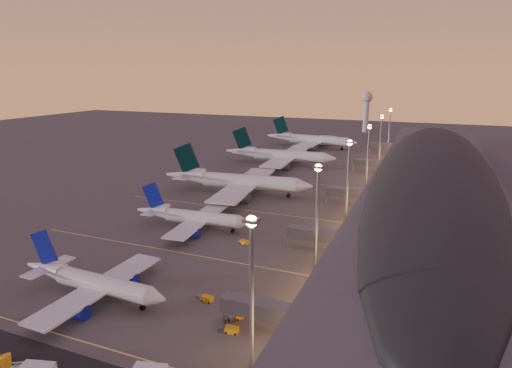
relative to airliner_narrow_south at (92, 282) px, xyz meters
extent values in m
plane|color=#43403E|center=(4.02, 31.97, -3.46)|extent=(700.00, 700.00, 0.00)
cylinder|color=silver|center=(3.25, -0.09, 0.06)|extent=(23.25, 4.57, 3.94)
cone|color=silver|center=(16.69, -0.45, 0.06)|extent=(3.84, 4.04, 3.94)
cone|color=silver|center=(-13.54, 0.37, 0.55)|extent=(10.56, 4.22, 3.94)
cube|color=silver|center=(2.13, -0.06, -0.63)|extent=(7.62, 33.36, 0.43)
cylinder|color=navy|center=(3.08, 7.22, -1.96)|extent=(5.31, 3.10, 2.96)
cylinder|color=navy|center=(2.68, -7.38, -1.96)|extent=(5.31, 3.10, 2.96)
cube|color=navy|center=(-13.02, 0.35, 5.66)|extent=(7.23, 0.79, 8.55)
cube|color=silver|center=(-12.27, 0.33, 1.15)|extent=(4.06, 12.04, 0.28)
cylinder|color=black|center=(12.97, -0.35, -2.69)|extent=(0.32, 0.32, 1.56)
cylinder|color=black|center=(12.97, -0.35, -2.91)|extent=(1.12, 0.72, 1.10)
cylinder|color=black|center=(1.46, 2.72, -2.69)|extent=(0.32, 0.32, 1.56)
cylinder|color=black|center=(1.46, 2.72, -2.91)|extent=(1.12, 0.72, 1.10)
cylinder|color=black|center=(1.31, -2.80, -2.69)|extent=(0.32, 0.32, 1.56)
cylinder|color=black|center=(1.31, -2.80, -2.91)|extent=(1.12, 0.72, 1.10)
cylinder|color=silver|center=(1.42, 44.91, 0.12)|extent=(23.78, 5.89, 4.01)
cone|color=silver|center=(15.04, 46.01, 0.12)|extent=(4.11, 4.30, 4.01)
cone|color=silver|center=(-15.60, 43.53, 0.62)|extent=(10.92, 4.85, 4.01)
cube|color=silver|center=(0.29, 44.82, -0.58)|extent=(9.53, 34.18, 0.44)
cylinder|color=navy|center=(0.45, 52.28, -1.93)|extent=(5.54, 3.42, 3.00)
cylinder|color=navy|center=(1.64, 37.48, -1.93)|extent=(5.54, 3.42, 3.00)
cube|color=navy|center=(-15.07, 43.58, 5.81)|extent=(7.36, 1.19, 8.69)
cube|color=silver|center=(-14.31, 43.64, 1.22)|extent=(4.76, 12.41, 0.28)
cylinder|color=black|center=(11.28, 45.71, -2.67)|extent=(0.35, 0.35, 1.58)
cylinder|color=black|center=(11.28, 45.71, -2.90)|extent=(1.17, 0.79, 1.12)
cylinder|color=black|center=(-0.69, 47.55, -2.67)|extent=(0.35, 0.35, 1.58)
cylinder|color=black|center=(-0.69, 47.55, -2.90)|extent=(1.17, 0.79, 1.12)
cylinder|color=black|center=(-0.24, 41.96, -2.67)|extent=(0.35, 0.35, 1.58)
cylinder|color=black|center=(-0.24, 41.96, -2.90)|extent=(1.17, 0.79, 1.12)
cylinder|color=silver|center=(-0.49, 85.85, 1.64)|extent=(37.90, 9.45, 5.67)
cone|color=silver|center=(21.18, 88.06, 1.64)|extent=(6.60, 6.26, 5.67)
cone|color=silver|center=(-27.57, 83.08, 2.35)|extent=(17.43, 7.36, 5.67)
cube|color=silver|center=(-2.29, 85.66, 0.65)|extent=(16.40, 55.66, 0.62)
cylinder|color=#585B60|center=(-2.31, 97.79, -1.27)|extent=(8.86, 5.09, 4.25)
cylinder|color=#585B60|center=(0.14, 73.78, -1.27)|extent=(8.86, 5.09, 4.25)
cube|color=black|center=(-26.73, 83.17, 9.68)|extent=(11.22, 1.98, 12.59)
cube|color=silver|center=(-25.53, 83.29, 3.20)|extent=(8.02, 20.25, 0.40)
cylinder|color=black|center=(15.19, 87.45, -2.33)|extent=(0.50, 0.50, 2.27)
cylinder|color=black|center=(15.19, 87.45, -2.67)|extent=(1.68, 1.15, 1.59)
cylinder|color=black|center=(-3.90, 89.49, -2.33)|extent=(0.50, 0.50, 2.27)
cylinder|color=black|center=(-3.90, 89.49, -2.67)|extent=(1.68, 1.15, 1.59)
cylinder|color=black|center=(-3.09, 81.59, -2.33)|extent=(0.50, 0.50, 2.27)
cylinder|color=black|center=(-3.09, 81.59, -2.67)|extent=(1.68, 1.15, 1.59)
cylinder|color=silver|center=(-3.24, 144.50, 1.54)|extent=(36.96, 7.23, 5.56)
cone|color=silver|center=(18.08, 145.47, 1.54)|extent=(6.17, 5.82, 5.56)
cone|color=silver|center=(-29.88, 143.28, 2.23)|extent=(16.83, 6.31, 5.56)
cube|color=silver|center=(-5.01, 144.42, 0.56)|extent=(13.11, 54.14, 0.61)
cylinder|color=#585B60|center=(-4.37, 156.28, -1.31)|extent=(8.48, 4.54, 4.17)
cylinder|color=#585B60|center=(-3.29, 132.67, -1.31)|extent=(8.48, 4.54, 4.17)
cube|color=black|center=(-29.05, 143.32, 9.41)|extent=(10.99, 1.33, 12.33)
cube|color=silver|center=(-27.87, 143.37, 3.06)|extent=(6.80, 19.59, 0.39)
cylinder|color=black|center=(12.18, 145.21, -2.35)|extent=(0.46, 0.46, 2.22)
cylinder|color=black|center=(12.18, 145.21, -2.69)|extent=(1.60, 1.04, 1.56)
cylinder|color=black|center=(-6.38, 148.25, -2.35)|extent=(0.46, 0.46, 2.22)
cylinder|color=black|center=(-6.38, 148.25, -2.69)|extent=(1.60, 1.04, 1.56)
cylinder|color=black|center=(-6.02, 140.48, -2.35)|extent=(0.46, 0.46, 2.22)
cylinder|color=black|center=(-6.02, 140.48, -2.69)|extent=(1.60, 1.04, 1.56)
cylinder|color=silver|center=(-2.30, 202.01, 1.63)|extent=(37.82, 9.25, 5.66)
cone|color=silver|center=(19.34, 199.91, 1.63)|extent=(6.56, 6.22, 5.66)
cone|color=silver|center=(-29.35, 204.64, 2.34)|extent=(17.38, 7.27, 5.66)
cube|color=silver|center=(-4.10, 202.19, 0.64)|extent=(16.11, 55.53, 0.62)
cylinder|color=#585B60|center=(-1.74, 214.05, -1.27)|extent=(8.83, 5.04, 4.25)
cylinder|color=#585B60|center=(-4.06, 190.08, -1.27)|extent=(8.83, 5.04, 4.25)
cube|color=black|center=(-28.51, 204.56, 9.65)|extent=(11.20, 1.92, 12.57)
cube|color=silver|center=(-27.31, 204.44, 3.19)|extent=(7.92, 20.20, 0.40)
cylinder|color=black|center=(13.35, 200.49, -2.33)|extent=(0.49, 0.49, 2.26)
cylinder|color=black|center=(13.35, 200.49, -2.67)|extent=(1.67, 1.14, 1.59)
cylinder|color=black|center=(-4.92, 206.25, -2.33)|extent=(0.49, 0.49, 2.26)
cylinder|color=black|center=(-4.92, 206.25, -2.67)|extent=(1.67, 1.14, 1.59)
cylinder|color=black|center=(-5.69, 198.36, -2.33)|extent=(0.49, 0.49, 2.26)
cylinder|color=black|center=(-5.69, 198.36, -2.67)|extent=(1.67, 1.14, 1.59)
cube|color=#4B4A50|center=(66.02, 104.47, 2.54)|extent=(40.00, 255.00, 12.00)
ellipsoid|color=black|center=(66.02, 104.47, 8.54)|extent=(39.00, 253.00, 10.92)
cube|color=#FFA35D|center=(45.82, 104.47, 1.54)|extent=(0.40, 244.80, 8.00)
cube|color=#585B60|center=(38.02, 1.97, 1.04)|extent=(16.00, 3.20, 3.00)
cylinder|color=slate|center=(30.02, 1.97, -1.26)|extent=(0.70, 0.70, 4.40)
cube|color=#585B60|center=(38.02, 41.97, 1.04)|extent=(16.00, 3.20, 3.00)
cylinder|color=slate|center=(30.02, 41.97, -1.26)|extent=(0.70, 0.70, 4.40)
cube|color=#585B60|center=(38.02, 86.97, 1.04)|extent=(16.00, 3.20, 3.00)
cylinder|color=slate|center=(30.02, 86.97, -1.26)|extent=(0.70, 0.70, 4.40)
cube|color=#585B60|center=(38.02, 143.97, 1.04)|extent=(16.00, 3.20, 3.00)
cylinder|color=slate|center=(30.02, 143.97, -1.26)|extent=(0.70, 0.70, 4.40)
cube|color=#585B60|center=(38.02, 199.97, 1.04)|extent=(16.00, 3.20, 3.00)
cylinder|color=slate|center=(30.02, 199.97, -1.26)|extent=(0.70, 0.70, 4.40)
cylinder|color=slate|center=(40.02, -8.03, 9.04)|extent=(0.70, 0.70, 25.00)
cube|color=slate|center=(40.02, -8.03, 21.74)|extent=(2.20, 2.20, 0.50)
sphere|color=#FFC052|center=(40.02, -8.03, 21.54)|extent=(1.80, 1.80, 1.80)
cylinder|color=slate|center=(40.02, 31.97, 9.04)|extent=(0.70, 0.70, 25.00)
cube|color=slate|center=(40.02, 31.97, 21.74)|extent=(2.20, 2.20, 0.50)
sphere|color=#FFC052|center=(40.02, 31.97, 21.54)|extent=(1.80, 1.80, 1.80)
cylinder|color=slate|center=(40.02, 71.97, 9.04)|extent=(0.70, 0.70, 25.00)
cube|color=slate|center=(40.02, 71.97, 21.74)|extent=(2.20, 2.20, 0.50)
sphere|color=#FFC052|center=(40.02, 71.97, 21.54)|extent=(1.80, 1.80, 1.80)
cylinder|color=slate|center=(40.02, 116.97, 9.04)|extent=(0.70, 0.70, 25.00)
cube|color=slate|center=(40.02, 116.97, 21.74)|extent=(2.20, 2.20, 0.50)
sphere|color=#FFC052|center=(40.02, 116.97, 21.54)|extent=(1.80, 1.80, 1.80)
cylinder|color=slate|center=(40.02, 161.97, 9.04)|extent=(0.70, 0.70, 25.00)
cube|color=slate|center=(40.02, 161.97, 21.74)|extent=(2.20, 2.20, 0.50)
sphere|color=#FFC052|center=(40.02, 161.97, 21.54)|extent=(1.80, 1.80, 1.80)
cylinder|color=slate|center=(40.02, 206.97, 9.04)|extent=(0.70, 0.70, 25.00)
cube|color=slate|center=(40.02, 206.97, 21.74)|extent=(2.20, 2.20, 0.50)
sphere|color=#FFC052|center=(40.02, 206.97, 21.54)|extent=(1.80, 1.80, 1.80)
cylinder|color=silver|center=(14.02, 291.97, 9.54)|extent=(4.40, 4.40, 26.00)
sphere|color=silver|center=(14.02, 291.97, 24.54)|extent=(9.00, 9.00, 9.00)
cube|color=#D8C659|center=(4.02, -13.03, -3.46)|extent=(90.00, 0.36, 0.00)
cube|color=#D8C659|center=(4.02, 26.97, -3.46)|extent=(90.00, 0.36, 0.00)
cube|color=#D8C659|center=(4.02, 66.97, -3.46)|extent=(90.00, 0.36, 0.00)
cube|color=#D8C659|center=(4.02, 111.97, -3.46)|extent=(90.00, 0.36, 0.00)
cube|color=#D8C659|center=(4.02, 166.97, -3.46)|extent=(90.00, 0.36, 0.00)
cube|color=orange|center=(32.85, -0.52, -2.92)|extent=(2.55, 1.81, 1.08)
cube|color=#585B60|center=(31.10, -0.78, -3.07)|extent=(1.55, 1.47, 0.79)
cylinder|color=black|center=(33.62, 0.34, -3.25)|extent=(0.45, 0.24, 0.43)
cylinder|color=black|center=(33.83, -1.12, -3.25)|extent=(0.45, 0.24, 0.43)
cylinder|color=black|center=(31.87, 0.08, -3.25)|extent=(0.45, 0.24, 0.43)
cylinder|color=black|center=(32.08, -1.38, -3.25)|extent=(0.45, 0.24, 0.43)
cube|color=orange|center=(23.31, 7.64, -2.92)|extent=(2.55, 1.76, 1.10)
cube|color=#585B60|center=(21.53, 7.85, -3.07)|extent=(1.54, 1.45, 0.80)
cylinder|color=black|center=(24.29, 8.27, -3.24)|extent=(0.46, 0.23, 0.44)
cylinder|color=black|center=(24.12, 6.79, -3.24)|extent=(0.46, 0.23, 0.44)
cylinder|color=black|center=(22.51, 8.48, -3.24)|extent=(0.46, 0.23, 0.44)
cylinder|color=black|center=(22.33, 7.00, -3.24)|extent=(0.46, 0.23, 0.44)
cube|color=orange|center=(17.97, 38.95, -2.94)|extent=(2.62, 2.08, 1.05)
cube|color=#585B60|center=(16.35, 39.50, -3.08)|extent=(1.66, 1.60, 0.76)
cylinder|color=black|center=(19.01, 39.35, -3.25)|extent=(0.45, 0.30, 0.42)
cylinder|color=black|center=(18.55, 38.00, -3.25)|extent=(0.45, 0.30, 0.42)
cylinder|color=black|center=(17.38, 39.90, -3.25)|extent=(0.45, 0.30, 0.42)
cylinder|color=black|center=(16.93, 38.55, -3.25)|extent=(0.45, 0.30, 0.42)
cube|color=orange|center=(32.24, 4.43, -2.93)|extent=(2.59, 2.73, 1.07)
cube|color=#585B60|center=(31.15, 3.07, -3.08)|extent=(1.83, 1.85, 0.78)
cylinder|color=black|center=(32.22, 5.57, -3.25)|extent=(0.40, 0.44, 0.43)
cylinder|color=black|center=(33.36, 4.66, -3.25)|extent=(0.40, 0.44, 0.43)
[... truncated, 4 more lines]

